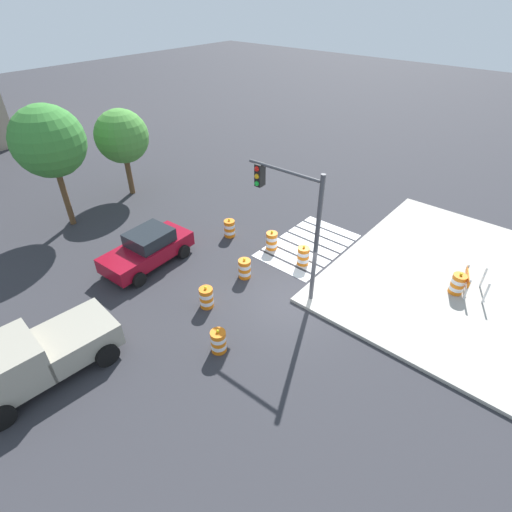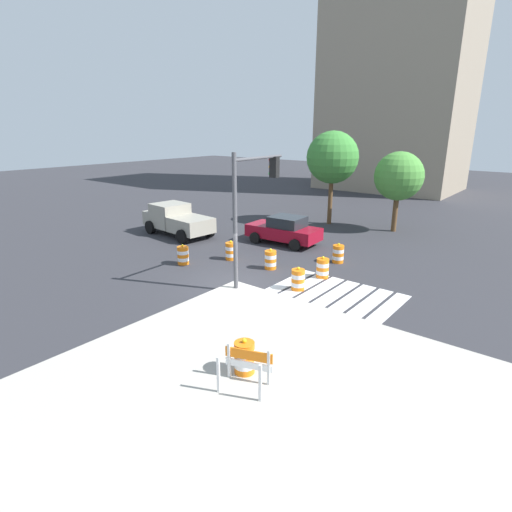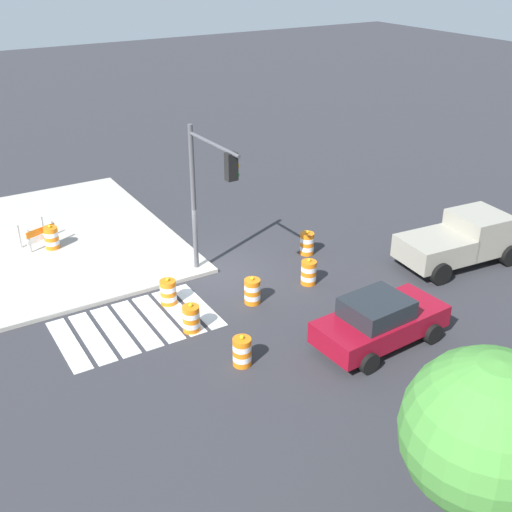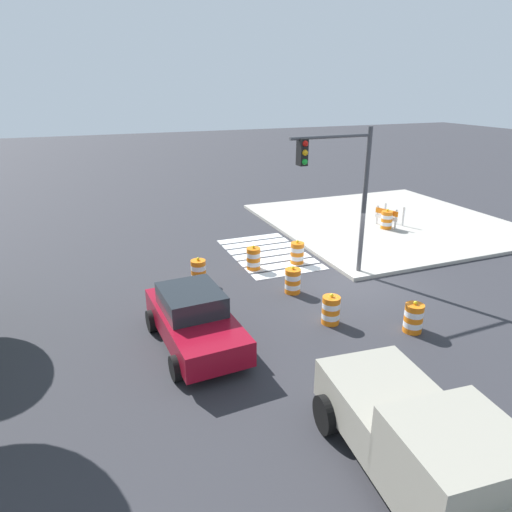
% 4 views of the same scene
% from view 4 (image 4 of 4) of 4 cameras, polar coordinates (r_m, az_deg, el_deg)
% --- Properties ---
extents(ground_plane, '(120.00, 120.00, 0.00)m').
position_cam_4_polar(ground_plane, '(17.70, 12.12, -3.19)').
color(ground_plane, '#2D2D33').
extents(sidewalk_corner, '(12.00, 12.00, 0.15)m').
position_cam_4_polar(sidewalk_corner, '(25.60, 16.05, 4.12)').
color(sidewalk_corner, '#ADA89E').
rests_on(sidewalk_corner, ground).
extents(crosswalk_stripes, '(5.10, 3.20, 0.02)m').
position_cam_4_polar(crosswalk_stripes, '(20.13, 1.58, 0.29)').
color(crosswalk_stripes, silver).
rests_on(crosswalk_stripes, ground).
extents(sports_car, '(4.40, 2.33, 1.63)m').
position_cam_4_polar(sports_car, '(13.11, -7.76, -7.80)').
color(sports_car, maroon).
rests_on(sports_car, ground).
extents(pickup_truck, '(5.31, 2.71, 1.92)m').
position_cam_4_polar(pickup_truck, '(9.22, 21.06, -22.05)').
color(pickup_truck, gray).
rests_on(pickup_truck, ground).
extents(traffic_barrel_near_corner, '(0.56, 0.56, 1.02)m').
position_cam_4_polar(traffic_barrel_near_corner, '(16.32, 4.62, -3.12)').
color(traffic_barrel_near_corner, orange).
rests_on(traffic_barrel_near_corner, ground).
extents(traffic_barrel_crosswalk_end, '(0.56, 0.56, 1.02)m').
position_cam_4_polar(traffic_barrel_crosswalk_end, '(18.31, -0.32, -0.34)').
color(traffic_barrel_crosswalk_end, orange).
rests_on(traffic_barrel_crosswalk_end, ground).
extents(traffic_barrel_median_near, '(0.56, 0.56, 1.02)m').
position_cam_4_polar(traffic_barrel_median_near, '(14.43, 9.35, -6.69)').
color(traffic_barrel_median_near, orange).
rests_on(traffic_barrel_median_near, ground).
extents(traffic_barrel_median_far, '(0.56, 0.56, 1.02)m').
position_cam_4_polar(traffic_barrel_median_far, '(14.58, 19.11, -7.35)').
color(traffic_barrel_median_far, orange).
rests_on(traffic_barrel_median_far, ground).
extents(traffic_barrel_far_curb, '(0.56, 0.56, 1.02)m').
position_cam_4_polar(traffic_barrel_far_curb, '(19.00, 5.18, 0.37)').
color(traffic_barrel_far_curb, orange).
rests_on(traffic_barrel_far_curb, ground).
extents(traffic_barrel_lane_center, '(0.56, 0.56, 1.02)m').
position_cam_4_polar(traffic_barrel_lane_center, '(17.20, -7.21, -1.94)').
color(traffic_barrel_lane_center, orange).
rests_on(traffic_barrel_lane_center, ground).
extents(traffic_barrel_on_sidewalk, '(0.56, 0.56, 1.02)m').
position_cam_4_polar(traffic_barrel_on_sidewalk, '(24.04, 16.05, 4.38)').
color(traffic_barrel_on_sidewalk, orange).
rests_on(traffic_barrel_on_sidewalk, sidewalk_corner).
extents(construction_barricade, '(1.43, 1.15, 1.00)m').
position_cam_4_polar(construction_barricade, '(24.52, 16.22, 4.96)').
color(construction_barricade, silver).
rests_on(construction_barricade, sidewalk_corner).
extents(traffic_light_pole, '(0.47, 3.29, 5.50)m').
position_cam_4_polar(traffic_light_pole, '(16.70, 10.52, 9.60)').
color(traffic_light_pole, '#4C4C51').
rests_on(traffic_light_pole, sidewalk_corner).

